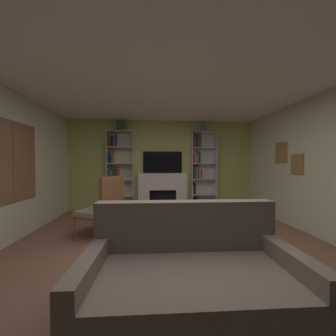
# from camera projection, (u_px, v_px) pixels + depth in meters

# --- Properties ---
(ground_plane) EXTENTS (7.41, 7.41, 0.00)m
(ground_plane) POSITION_uv_depth(u_px,v_px,m) (176.00, 264.00, 2.56)
(ground_plane) COLOR #8B5E49
(wall_back_accent) EXTENTS (5.41, 0.06, 2.57)m
(wall_back_accent) POSITION_uv_depth(u_px,v_px,m) (162.00, 165.00, 5.64)
(wall_back_accent) COLOR #B8C26C
(wall_back_accent) RESTS_ON ground_plane
(ceiling) EXTENTS (5.41, 6.30, 0.06)m
(ceiling) POSITION_uv_depth(u_px,v_px,m) (176.00, 66.00, 2.50)
(ceiling) COLOR white
(ceiling) RESTS_ON wall_back_accent
(fireplace) EXTENTS (1.48, 0.51, 1.06)m
(fireplace) POSITION_uv_depth(u_px,v_px,m) (163.00, 191.00, 5.51)
(fireplace) COLOR white
(fireplace) RESTS_ON ground_plane
(tv) EXTENTS (1.11, 0.06, 0.61)m
(tv) POSITION_uv_depth(u_px,v_px,m) (163.00, 162.00, 5.57)
(tv) COLOR black
(tv) RESTS_ON fireplace
(bookshelf_left) EXTENTS (0.72, 0.32, 2.23)m
(bookshelf_left) POSITION_uv_depth(u_px,v_px,m) (118.00, 173.00, 5.39)
(bookshelf_left) COLOR beige
(bookshelf_left) RESTS_ON ground_plane
(bookshelf_right) EXTENTS (0.72, 0.29, 2.23)m
(bookshelf_right) POSITION_uv_depth(u_px,v_px,m) (200.00, 171.00, 5.60)
(bookshelf_right) COLOR silver
(bookshelf_right) RESTS_ON ground_plane
(potted_plant) EXTENTS (0.22, 0.22, 0.31)m
(potted_plant) POSITION_uv_depth(u_px,v_px,m) (120.00, 125.00, 5.33)
(potted_plant) COLOR #50514F
(potted_plant) RESTS_ON bookshelf_left
(vase_with_flowers) EXTENTS (0.15, 0.15, 0.32)m
(vase_with_flowers) POSITION_uv_depth(u_px,v_px,m) (204.00, 129.00, 5.53)
(vase_with_flowers) COLOR #516A9F
(vase_with_flowers) RESTS_ON bookshelf_right
(couch) EXTENTS (1.87, 0.99, 0.94)m
(couch) POSITION_uv_depth(u_px,v_px,m) (191.00, 281.00, 1.70)
(couch) COLOR #7C685C
(couch) RESTS_ON ground_plane
(armchair) EXTENTS (0.83, 0.86, 1.11)m
(armchair) POSITION_uv_depth(u_px,v_px,m) (104.00, 207.00, 3.50)
(armchair) COLOR brown
(armchair) RESTS_ON ground_plane
(coffee_table) EXTENTS (0.99, 0.46, 0.45)m
(coffee_table) POSITION_uv_depth(u_px,v_px,m) (179.00, 239.00, 2.44)
(coffee_table) COLOR #967453
(coffee_table) RESTS_ON ground_plane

